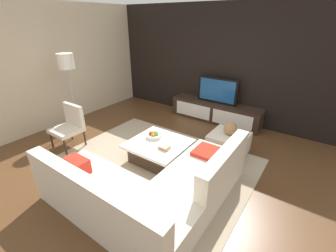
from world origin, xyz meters
TOP-DOWN VIEW (x-y plane):
  - ground_plane at (0.00, 0.00)m, footprint 14.00×14.00m
  - feature_wall_back at (0.00, 2.70)m, footprint 6.40×0.12m
  - side_wall_left at (-3.20, 0.20)m, footprint 0.12×5.20m
  - area_rug at (-0.10, 0.00)m, footprint 3.45×2.57m
  - media_console at (0.00, 2.40)m, footprint 2.31×0.49m
  - television at (0.00, 2.40)m, footprint 1.02×0.06m
  - sectional_couch at (0.50, -0.88)m, footprint 2.29×2.31m
  - coffee_table at (-0.10, 0.10)m, footprint 1.04×0.99m
  - accent_chair_near at (-1.94, -0.48)m, footprint 0.56×0.53m
  - floor_lamp at (-2.54, 0.05)m, footprint 0.34×0.34m
  - ottoman at (0.86, 1.12)m, footprint 0.70×0.70m
  - fruit_bowl at (-0.28, 0.20)m, footprint 0.28×0.28m
  - decorative_ball at (0.86, 1.12)m, footprint 0.25×0.25m
  - book_stack at (0.12, -0.01)m, footprint 0.21×0.15m

SIDE VIEW (x-z plane):
  - ground_plane at x=0.00m, z-range 0.00..0.00m
  - area_rug at x=-0.10m, z-range 0.00..0.01m
  - ottoman at x=0.86m, z-range 0.00..0.40m
  - coffee_table at x=-0.10m, z-range 0.01..0.39m
  - media_console at x=0.00m, z-range 0.00..0.50m
  - sectional_couch at x=0.50m, z-range -0.13..0.69m
  - book_stack at x=0.12m, z-range 0.38..0.44m
  - fruit_bowl at x=-0.28m, z-range 0.37..0.49m
  - accent_chair_near at x=-1.94m, z-range 0.05..0.92m
  - decorative_ball at x=0.86m, z-range 0.40..0.65m
  - television at x=0.00m, z-range 0.50..1.14m
  - feature_wall_back at x=0.00m, z-range 0.00..2.80m
  - side_wall_left at x=-3.20m, z-range 0.00..2.80m
  - floor_lamp at x=-2.54m, z-range 0.63..2.39m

